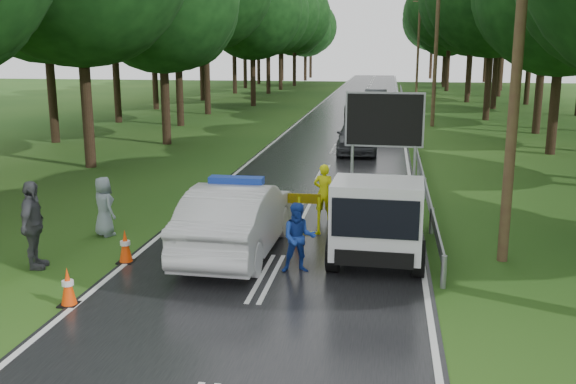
% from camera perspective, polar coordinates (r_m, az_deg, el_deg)
% --- Properties ---
extents(ground, '(160.00, 160.00, 0.00)m').
position_cam_1_polar(ground, '(13.92, -1.90, -7.67)').
color(ground, '#184012').
rests_on(ground, ground).
extents(road, '(7.00, 140.00, 0.02)m').
position_cam_1_polar(road, '(43.15, 5.58, 6.29)').
color(road, black).
rests_on(road, ground).
extents(guardrail, '(0.12, 60.06, 0.70)m').
position_cam_1_polar(guardrail, '(42.71, 10.56, 6.80)').
color(guardrail, gray).
rests_on(guardrail, ground).
extents(utility_pole_near, '(1.40, 0.24, 10.00)m').
position_cam_1_polar(utility_pole_near, '(15.05, 19.87, 12.82)').
color(utility_pole_near, '#4C3023').
rests_on(utility_pole_near, ground).
extents(utility_pole_mid, '(1.40, 0.24, 10.00)m').
position_cam_1_polar(utility_pole_mid, '(40.89, 13.04, 12.77)').
color(utility_pole_mid, '#4C3023').
rests_on(utility_pole_mid, ground).
extents(utility_pole_far, '(1.40, 0.24, 10.00)m').
position_cam_1_polar(utility_pole_far, '(66.86, 11.51, 12.74)').
color(utility_pole_far, '#4C3023').
rests_on(utility_pole_far, ground).
extents(police_sedan, '(1.94, 5.24, 1.88)m').
position_cam_1_polar(police_sedan, '(15.34, -4.55, -2.37)').
color(police_sedan, silver).
rests_on(police_sedan, ground).
extents(work_truck, '(2.25, 4.76, 3.74)m').
position_cam_1_polar(work_truck, '(15.26, 8.12, -1.95)').
color(work_truck, gray).
rests_on(work_truck, ground).
extents(barrier, '(2.68, 0.16, 1.11)m').
position_cam_1_polar(barrier, '(16.92, -1.61, -0.97)').
color(barrier, '#D6E40C').
rests_on(barrier, ground).
extents(officer, '(0.62, 0.43, 1.63)m').
position_cam_1_polar(officer, '(18.26, 3.20, -0.03)').
color(officer, '#E7EE0C').
rests_on(officer, ground).
extents(civilian, '(0.86, 0.73, 1.57)m').
position_cam_1_polar(civilian, '(14.04, 0.97, -4.10)').
color(civilian, '#193CA6').
rests_on(civilian, ground).
extents(bystander_mid, '(0.71, 1.25, 2.00)m').
position_cam_1_polar(bystander_mid, '(15.31, -21.74, -2.76)').
color(bystander_mid, '#45474D').
rests_on(bystander_mid, ground).
extents(bystander_right, '(0.91, 0.87, 1.57)m').
position_cam_1_polar(bystander_right, '(17.42, -16.05, -1.24)').
color(bystander_right, gray).
rests_on(bystander_right, ground).
extents(queue_car_first, '(2.02, 4.63, 1.55)m').
position_cam_1_polar(queue_car_first, '(30.21, 6.15, 4.96)').
color(queue_car_first, '#404148').
rests_on(queue_car_first, ground).
extents(queue_car_second, '(2.29, 4.58, 1.28)m').
position_cam_1_polar(queue_car_second, '(36.15, 9.08, 5.94)').
color(queue_car_second, '#A8ABB0').
rests_on(queue_car_second, ground).
extents(queue_car_third, '(2.66, 5.66, 1.57)m').
position_cam_1_polar(queue_car_third, '(45.54, 6.81, 7.58)').
color(queue_car_third, black).
rests_on(queue_car_third, ground).
extents(queue_car_fourth, '(1.85, 4.80, 1.56)m').
position_cam_1_polar(queue_car_fourth, '(51.50, 7.76, 8.15)').
color(queue_car_fourth, '#42454B').
rests_on(queue_car_fourth, ground).
extents(cone_near_left, '(0.36, 0.36, 0.77)m').
position_cam_1_polar(cone_near_left, '(13.09, -18.97, -8.00)').
color(cone_near_left, black).
rests_on(cone_near_left, ground).
extents(cone_center, '(0.32, 0.32, 0.68)m').
position_cam_1_polar(cone_center, '(14.50, -3.40, -5.45)').
color(cone_center, black).
rests_on(cone_center, ground).
extents(cone_far, '(0.33, 0.33, 0.71)m').
position_cam_1_polar(cone_far, '(16.10, 0.93, -3.52)').
color(cone_far, black).
rests_on(cone_far, ground).
extents(cone_left_mid, '(0.37, 0.37, 0.79)m').
position_cam_1_polar(cone_left_mid, '(15.23, -14.26, -4.73)').
color(cone_left_mid, black).
rests_on(cone_left_mid, ground).
extents(cone_right, '(0.34, 0.34, 0.73)m').
position_cam_1_polar(cone_right, '(17.90, 11.26, -2.05)').
color(cone_right, black).
rests_on(cone_right, ground).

